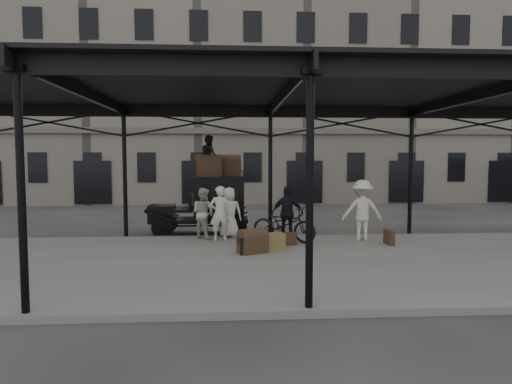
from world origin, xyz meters
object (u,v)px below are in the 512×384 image
(steamer_trunk_roof_near, at_px, (208,167))
(steamer_trunk_platform, at_px, (253,243))
(porter_left, at_px, (220,213))
(bicycle, at_px, (284,224))
(taxi, at_px, (211,203))
(porter_official, at_px, (288,213))

(steamer_trunk_roof_near, distance_m, steamer_trunk_platform, 4.60)
(porter_left, height_order, bicycle, porter_left)
(taxi, xyz_separation_m, porter_official, (2.62, -2.02, -0.17))
(bicycle, bearing_deg, porter_official, 3.76)
(porter_official, height_order, steamer_trunk_platform, porter_official)
(taxi, bearing_deg, bicycle, -44.26)
(steamer_trunk_roof_near, relative_size, steamer_trunk_platform, 1.14)
(steamer_trunk_platform, bearing_deg, bicycle, 31.77)
(steamer_trunk_roof_near, bearing_deg, porter_official, -44.75)
(porter_left, relative_size, porter_official, 1.02)
(porter_left, height_order, steamer_trunk_platform, porter_left)
(porter_left, bearing_deg, porter_official, 171.28)
(porter_left, xyz_separation_m, porter_official, (2.24, 0.09, -0.02))
(porter_official, height_order, bicycle, porter_official)
(taxi, xyz_separation_m, bicycle, (2.45, -2.39, -0.49))
(porter_official, relative_size, steamer_trunk_roof_near, 1.94)
(taxi, xyz_separation_m, porter_left, (0.38, -2.11, -0.15))
(porter_left, xyz_separation_m, steamer_trunk_roof_near, (-0.46, 1.86, 1.46))
(taxi, height_order, bicycle, taxi)
(bicycle, relative_size, steamer_trunk_roof_near, 2.36)
(bicycle, relative_size, steamer_trunk_platform, 2.70)
(porter_official, height_order, steamer_trunk_roof_near, steamer_trunk_roof_near)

